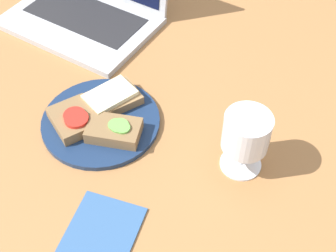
{
  "coord_description": "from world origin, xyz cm",
  "views": [
    {
      "loc": [
        37.77,
        -44.56,
        72.13
      ],
      "look_at": [
        8.27,
        2.7,
        8.0
      ],
      "focal_mm": 50.0,
      "sensor_mm": 36.0,
      "label": 1
    }
  ],
  "objects_px": {
    "wine_glass": "(246,134)",
    "sandwich_with_cheese": "(110,99)",
    "sandwich_with_cucumber": "(114,130)",
    "sandwich_with_tomato": "(74,119)",
    "plate": "(101,122)",
    "laptop": "(89,1)",
    "napkin": "(99,238)"
  },
  "relations": [
    {
      "from": "wine_glass",
      "to": "sandwich_with_cheese",
      "type": "bearing_deg",
      "value": -178.33
    },
    {
      "from": "plate",
      "to": "sandwich_with_tomato",
      "type": "relative_size",
      "value": 1.98
    },
    {
      "from": "sandwich_with_cucumber",
      "to": "wine_glass",
      "type": "bearing_deg",
      "value": 17.26
    },
    {
      "from": "sandwich_with_tomato",
      "to": "napkin",
      "type": "relative_size",
      "value": 0.78
    },
    {
      "from": "wine_glass",
      "to": "laptop",
      "type": "height_order",
      "value": "laptop"
    },
    {
      "from": "sandwich_with_cheese",
      "to": "napkin",
      "type": "height_order",
      "value": "sandwich_with_cheese"
    },
    {
      "from": "plate",
      "to": "sandwich_with_cheese",
      "type": "distance_m",
      "value": 0.05
    },
    {
      "from": "sandwich_with_cheese",
      "to": "laptop",
      "type": "height_order",
      "value": "laptop"
    },
    {
      "from": "napkin",
      "to": "sandwich_with_cheese",
      "type": "bearing_deg",
      "value": 122.67
    },
    {
      "from": "plate",
      "to": "sandwich_with_tomato",
      "type": "distance_m",
      "value": 0.05
    },
    {
      "from": "wine_glass",
      "to": "laptop",
      "type": "relative_size",
      "value": 0.36
    },
    {
      "from": "plate",
      "to": "sandwich_with_cucumber",
      "type": "xyz_separation_m",
      "value": [
        0.05,
        -0.02,
        0.02
      ]
    },
    {
      "from": "plate",
      "to": "laptop",
      "type": "relative_size",
      "value": 0.67
    },
    {
      "from": "sandwich_with_cheese",
      "to": "wine_glass",
      "type": "height_order",
      "value": "wine_glass"
    },
    {
      "from": "sandwich_with_tomato",
      "to": "napkin",
      "type": "distance_m",
      "value": 0.25
    },
    {
      "from": "plate",
      "to": "napkin",
      "type": "relative_size",
      "value": 1.54
    },
    {
      "from": "sandwich_with_tomato",
      "to": "wine_glass",
      "type": "relative_size",
      "value": 0.93
    },
    {
      "from": "laptop",
      "to": "napkin",
      "type": "height_order",
      "value": "laptop"
    },
    {
      "from": "wine_glass",
      "to": "laptop",
      "type": "distance_m",
      "value": 0.56
    },
    {
      "from": "sandwich_with_cucumber",
      "to": "sandwich_with_tomato",
      "type": "bearing_deg",
      "value": -168.26
    },
    {
      "from": "sandwich_with_cucumber",
      "to": "sandwich_with_cheese",
      "type": "height_order",
      "value": "sandwich_with_cucumber"
    },
    {
      "from": "sandwich_with_tomato",
      "to": "wine_glass",
      "type": "distance_m",
      "value": 0.33
    },
    {
      "from": "sandwich_with_cheese",
      "to": "sandwich_with_tomato",
      "type": "distance_m",
      "value": 0.08
    },
    {
      "from": "sandwich_with_cheese",
      "to": "sandwich_with_tomato",
      "type": "bearing_deg",
      "value": -108.0
    },
    {
      "from": "sandwich_with_cucumber",
      "to": "laptop",
      "type": "distance_m",
      "value": 0.4
    },
    {
      "from": "plate",
      "to": "napkin",
      "type": "xyz_separation_m",
      "value": [
        0.15,
        -0.2,
        -0.0
      ]
    },
    {
      "from": "wine_glass",
      "to": "napkin",
      "type": "xyz_separation_m",
      "value": [
        -0.13,
        -0.26,
        -0.08
      ]
    },
    {
      "from": "sandwich_with_cucumber",
      "to": "wine_glass",
      "type": "relative_size",
      "value": 0.92
    },
    {
      "from": "plate",
      "to": "laptop",
      "type": "xyz_separation_m",
      "value": [
        -0.24,
        0.27,
        0.04
      ]
    },
    {
      "from": "sandwich_with_cucumber",
      "to": "wine_glass",
      "type": "distance_m",
      "value": 0.25
    },
    {
      "from": "napkin",
      "to": "wine_glass",
      "type": "bearing_deg",
      "value": 63.33
    },
    {
      "from": "plate",
      "to": "sandwich_with_cucumber",
      "type": "distance_m",
      "value": 0.05
    }
  ]
}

